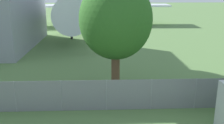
# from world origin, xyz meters

# --- Properties ---
(perimeter_fence) EXTENTS (56.07, 0.07, 1.82)m
(perimeter_fence) POSITION_xyz_m (-0.00, 10.03, 0.91)
(perimeter_fence) COLOR gray
(perimeter_fence) RESTS_ON ground
(airplane) EXTENTS (37.35, 45.62, 11.73)m
(airplane) POSITION_xyz_m (-5.71, 44.05, 4.05)
(airplane) COLOR white
(airplane) RESTS_ON ground
(tree_left_of_cabin) EXTENTS (4.60, 4.60, 7.38)m
(tree_left_of_cabin) POSITION_xyz_m (0.66, 12.72, 4.82)
(tree_left_of_cabin) COLOR brown
(tree_left_of_cabin) RESTS_ON ground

